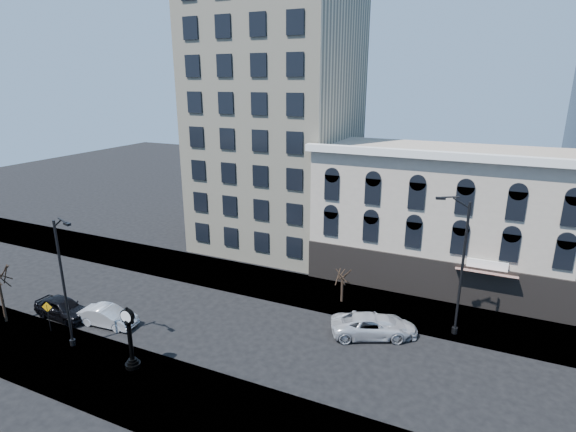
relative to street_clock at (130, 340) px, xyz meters
The scene contains 14 objects.
ground 8.14m from the street_clock, 59.63° to the left, with size 160.00×160.00×0.00m, color black.
sidewalk_far 15.45m from the street_clock, 74.94° to the left, with size 160.00×6.00×0.12m, color gray.
sidewalk_near 4.61m from the street_clock, 16.82° to the right, with size 160.00×6.00×0.12m, color gray.
cream_tower 31.02m from the street_clock, 94.74° to the left, with size 15.90×15.40×42.50m.
victorian_row 28.03m from the street_clock, 54.84° to the left, with size 22.60×11.19×12.50m.
street_clock is the anchor object (origin of this frame).
street_lamp_near 7.21m from the street_clock, behind, with size 2.43×0.90×9.59m.
street_lamp_far 22.47m from the street_clock, 35.60° to the left, with size 2.65×0.94×10.42m.
bare_tree_far 16.95m from the street_clock, 56.35° to the left, with size 2.10×2.10×3.61m.
warning_sign 8.59m from the street_clock, behind, with size 0.73×0.27×2.32m.
car_near_a 10.00m from the street_clock, 163.93° to the left, with size 1.95×4.86×1.65m, color black.
car_near_b 6.55m from the street_clock, 148.58° to the left, with size 1.56×4.48×1.48m, color silver.
car_far_a 16.43m from the street_clock, 38.40° to the left, with size 2.64×5.72×1.59m, color silver.
car_far_b 17.48m from the street_clock, 38.14° to the left, with size 1.92×4.71×1.37m, color silver.
Camera 1 is at (15.34, -25.15, 17.69)m, focal length 28.00 mm.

